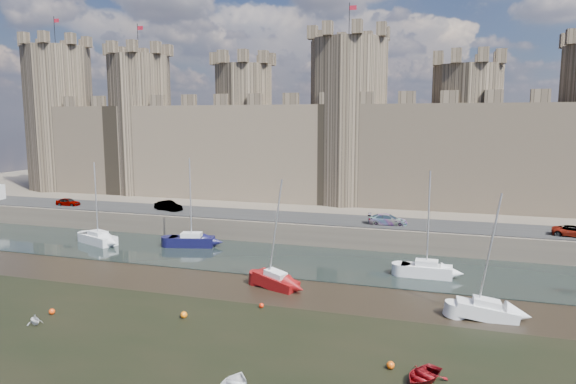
% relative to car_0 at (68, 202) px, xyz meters
% --- Properties ---
extents(ground, '(160.00, 160.00, 0.00)m').
position_rel_car_0_xyz_m(ground, '(34.25, -32.78, -3.07)').
color(ground, black).
rests_on(ground, ground).
extents(water_channel, '(160.00, 12.00, 0.08)m').
position_rel_car_0_xyz_m(water_channel, '(34.25, -8.78, -3.03)').
color(water_channel, black).
rests_on(water_channel, ground).
extents(quay, '(160.00, 60.00, 2.50)m').
position_rel_car_0_xyz_m(quay, '(34.25, 27.22, -1.82)').
color(quay, '#4C443A').
rests_on(quay, ground).
extents(road, '(160.00, 7.00, 0.10)m').
position_rel_car_0_xyz_m(road, '(34.25, 1.22, -0.52)').
color(road, black).
rests_on(road, quay).
extents(castle, '(108.50, 11.00, 29.00)m').
position_rel_car_0_xyz_m(castle, '(33.61, 15.22, 8.60)').
color(castle, '#42382B').
rests_on(castle, quay).
extents(car_0, '(3.39, 1.42, 1.15)m').
position_rel_car_0_xyz_m(car_0, '(0.00, 0.00, 0.00)').
color(car_0, gray).
rests_on(car_0, quay).
extents(car_1, '(4.29, 2.55, 1.33)m').
position_rel_car_0_xyz_m(car_1, '(15.28, 0.77, 0.09)').
color(car_1, gray).
rests_on(car_1, quay).
extents(car_2, '(4.53, 2.11, 1.28)m').
position_rel_car_0_xyz_m(car_2, '(43.90, 0.07, 0.07)').
color(car_2, gray).
rests_on(car_2, quay).
extents(car_3, '(4.48, 2.72, 1.16)m').
position_rel_car_0_xyz_m(car_3, '(62.83, -0.36, 0.01)').
color(car_3, gray).
rests_on(car_3, quay).
extents(sailboat_0, '(5.46, 3.68, 9.53)m').
position_rel_car_0_xyz_m(sailboat_0, '(11.59, -8.90, -2.32)').
color(sailboat_0, silver).
rests_on(sailboat_0, ground).
extents(sailboat_1, '(5.37, 3.08, 10.12)m').
position_rel_car_0_xyz_m(sailboat_1, '(22.61, -6.80, -2.27)').
color(sailboat_1, black).
rests_on(sailboat_1, ground).
extents(sailboat_2, '(4.56, 1.79, 9.83)m').
position_rel_car_0_xyz_m(sailboat_2, '(48.70, -10.60, -2.28)').
color(sailboat_2, silver).
rests_on(sailboat_2, ground).
extents(sailboat_4, '(4.37, 2.85, 9.53)m').
position_rel_car_0_xyz_m(sailboat_4, '(36.37, -17.58, -2.36)').
color(sailboat_4, maroon).
rests_on(sailboat_4, ground).
extents(sailboat_5, '(4.43, 1.96, 9.35)m').
position_rel_car_0_xyz_m(sailboat_5, '(53.29, -19.53, -2.39)').
color(sailboat_5, silver).
rests_on(sailboat_5, ground).
extents(dinghy_3, '(1.65, 1.57, 0.68)m').
position_rel_car_0_xyz_m(dinghy_3, '(22.61, -30.24, -2.74)').
color(dinghy_3, silver).
rests_on(dinghy_3, ground).
extents(dinghy_4, '(3.16, 3.55, 0.61)m').
position_rel_car_0_xyz_m(dinghy_4, '(49.30, -30.24, -2.77)').
color(dinghy_4, maroon).
rests_on(dinghy_4, ground).
extents(buoy_0, '(0.44, 0.44, 0.44)m').
position_rel_car_0_xyz_m(buoy_0, '(22.31, -28.29, -2.85)').
color(buoy_0, '#EA3C0A').
rests_on(buoy_0, ground).
extents(buoy_1, '(0.50, 0.50, 0.50)m').
position_rel_car_0_xyz_m(buoy_1, '(32.09, -25.99, -2.83)').
color(buoy_1, orange).
rests_on(buoy_1, ground).
extents(buoy_3, '(0.38, 0.38, 0.38)m').
position_rel_car_0_xyz_m(buoy_3, '(36.83, -22.40, -2.88)').
color(buoy_3, red).
rests_on(buoy_3, ground).
extents(buoy_5, '(0.47, 0.47, 0.47)m').
position_rel_car_0_xyz_m(buoy_5, '(47.43, -29.35, -2.84)').
color(buoy_5, '#D74D09').
rests_on(buoy_5, ground).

